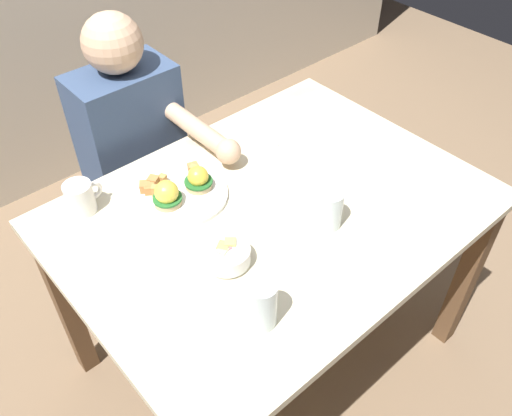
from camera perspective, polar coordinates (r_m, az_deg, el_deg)
ground_plane at (r=2.13m, az=1.45°, el=-14.63°), size 6.00×6.00×0.00m
dining_table at (r=1.62m, az=1.83°, el=-2.66°), size 1.20×0.90×0.74m
eggs_benedict_plate at (r=1.58m, az=-8.03°, el=1.82°), size 0.27×0.27×0.09m
fruit_bowl at (r=1.38m, az=-3.09°, el=-5.02°), size 0.12×0.12×0.06m
coffee_mug at (r=1.59m, az=-18.13°, el=1.14°), size 0.11×0.08×0.09m
fork at (r=1.81m, az=0.91°, el=7.60°), size 0.04×0.16×0.00m
water_glass_near at (r=1.48m, az=7.68°, el=-0.22°), size 0.08×0.08×0.12m
water_glass_far at (r=1.24m, az=0.63°, el=-10.45°), size 0.07×0.07×0.13m
diner_person at (r=1.95m, az=-12.41°, el=5.97°), size 0.34×0.54×1.14m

